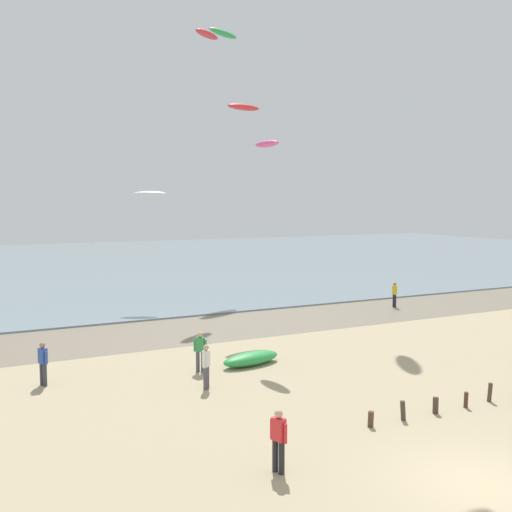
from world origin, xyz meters
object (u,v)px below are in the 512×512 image
grounded_kite (251,359)px  kite_aloft_5 (267,144)px  person_far_down_beach (395,294)px  kite_aloft_4 (244,107)px  person_mid_beach (206,365)px  person_left_flank (278,439)px  person_right_flank (200,350)px  kite_aloft_3 (207,34)px  kite_aloft_1 (150,194)px  person_nearest_camera (43,362)px  kite_aloft_2 (223,33)px

grounded_kite → kite_aloft_5: kite_aloft_5 is taller
person_far_down_beach → kite_aloft_4: size_ratio=0.75×
grounded_kite → person_mid_beach: bearing=-154.8°
person_mid_beach → person_left_flank: same height
grounded_kite → kite_aloft_5: size_ratio=1.48×
person_mid_beach → kite_aloft_4: bearing=59.1°
grounded_kite → kite_aloft_5: bearing=41.3°
person_right_flank → kite_aloft_3: bearing=67.5°
person_mid_beach → kite_aloft_1: bearing=80.4°
person_left_flank → person_far_down_beach: same height
person_nearest_camera → person_right_flank: size_ratio=1.00×
person_right_flank → kite_aloft_4: 16.54m
grounded_kite → kite_aloft_2: bearing=58.6°
person_mid_beach → person_left_flank: bearing=-96.2°
person_right_flank → grounded_kite: bearing=0.2°
grounded_kite → kite_aloft_4: (4.09, 9.55, 12.49)m
kite_aloft_2 → kite_aloft_4: kite_aloft_2 is taller
person_far_down_beach → kite_aloft_2: bearing=110.6°
person_nearest_camera → kite_aloft_4: size_ratio=0.75×
person_far_down_beach → kite_aloft_5: (-12.52, -5.36, 9.02)m
kite_aloft_3 → kite_aloft_4: size_ratio=1.16×
person_far_down_beach → kite_aloft_4: (-10.71, 1.23, 11.85)m
person_far_down_beach → kite_aloft_1: bearing=150.5°
kite_aloft_3 → kite_aloft_5: size_ratio=1.37×
kite_aloft_4 → person_nearest_camera: bearing=-156.8°
person_far_down_beach → person_mid_beach: bearing=-149.4°
person_mid_beach → kite_aloft_2: bearing=65.7°
person_mid_beach → kite_aloft_1: (3.16, 18.72, 6.79)m
person_right_flank → grounded_kite: (2.36, 0.01, -0.63)m
grounded_kite → kite_aloft_3: kite_aloft_3 is taller
person_right_flank → kite_aloft_2: (11.25, 24.04, 20.46)m
kite_aloft_1 → kite_aloft_2: kite_aloft_2 is taller
grounded_kite → kite_aloft_2: size_ratio=0.85×
person_left_flank → person_far_down_beach: (18.51, 17.76, 0.00)m
kite_aloft_4 → kite_aloft_5: bearing=-116.5°
kite_aloft_1 → kite_aloft_5: kite_aloft_5 is taller
person_mid_beach → person_right_flank: (0.56, 2.15, 0.00)m
person_mid_beach → person_left_flank: size_ratio=1.00×
person_right_flank → kite_aloft_2: kite_aloft_2 is taller
person_nearest_camera → kite_aloft_4: kite_aloft_4 is taller
kite_aloft_2 → kite_aloft_4: 17.51m
person_right_flank → kite_aloft_4: bearing=56.0°
kite_aloft_1 → person_nearest_camera: bearing=84.3°
person_left_flank → person_nearest_camera: bearing=114.6°
kite_aloft_2 → person_right_flank: bearing=38.5°
person_left_flank → grounded_kite: (3.71, 9.43, -0.63)m
person_nearest_camera → person_right_flank: same height
person_right_flank → person_far_down_beach: same height
kite_aloft_2 → kite_aloft_1: bearing=14.3°
person_right_flank → kite_aloft_5: 10.57m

